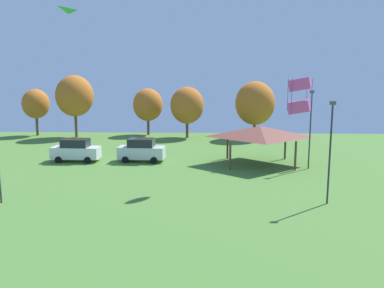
# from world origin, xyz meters

# --- Properties ---
(kite_flying_1) EXTENTS (1.97, 2.13, 0.41)m
(kite_flying_1) POSITION_xyz_m (-10.92, 32.84, 12.66)
(kite_flying_1) COLOR green
(kite_flying_4) EXTENTS (1.00, 0.96, 1.38)m
(kite_flying_4) POSITION_xyz_m (3.46, 17.75, 7.60)
(kite_flying_4) COLOR #E54C93
(parked_car_leftmost) EXTENTS (4.61, 2.06, 2.20)m
(parked_car_leftmost) POSITION_xyz_m (-12.59, 40.54, 1.10)
(parked_car_leftmost) COLOR silver
(parked_car_leftmost) RESTS_ON ground
(parked_car_second_from_left) EXTENTS (4.53, 2.15, 2.25)m
(parked_car_second_from_left) POSITION_xyz_m (-6.24, 40.70, 1.12)
(parked_car_second_from_left) COLOR silver
(parked_car_second_from_left) RESTS_ON ground
(park_pavilion) EXTENTS (7.39, 6.12, 3.60)m
(park_pavilion) POSITION_xyz_m (4.98, 39.99, 3.08)
(park_pavilion) COLOR brown
(park_pavilion) RESTS_ON ground
(light_post_0) EXTENTS (0.36, 0.20, 6.96)m
(light_post_0) POSITION_xyz_m (9.16, 38.27, 3.89)
(light_post_0) COLOR #2D2D33
(light_post_0) RESTS_ON ground
(light_post_2) EXTENTS (0.36, 0.20, 6.71)m
(light_post_2) POSITION_xyz_m (7.95, 28.32, 3.76)
(light_post_2) COLOR #2D2D33
(light_post_2) RESTS_ON ground
(treeline_tree_0) EXTENTS (3.63, 3.63, 6.33)m
(treeline_tree_0) POSITION_xyz_m (-23.20, 56.91, 4.31)
(treeline_tree_0) COLOR brown
(treeline_tree_0) RESTS_ON ground
(treeline_tree_1) EXTENTS (4.91, 4.91, 8.19)m
(treeline_tree_1) POSITION_xyz_m (-17.35, 55.53, 5.48)
(treeline_tree_1) COLOR brown
(treeline_tree_1) RESTS_ON ground
(treeline_tree_2) EXTENTS (4.06, 4.06, 6.39)m
(treeline_tree_2) POSITION_xyz_m (-8.05, 58.06, 4.14)
(treeline_tree_2) COLOR brown
(treeline_tree_2) RESTS_ON ground
(treeline_tree_3) EXTENTS (4.39, 4.39, 6.69)m
(treeline_tree_3) POSITION_xyz_m (-2.54, 55.69, 4.27)
(treeline_tree_3) COLOR brown
(treeline_tree_3) RESTS_ON ground
(treeline_tree_4) EXTENTS (5.11, 5.11, 7.42)m
(treeline_tree_4) POSITION_xyz_m (6.28, 55.37, 4.60)
(treeline_tree_4) COLOR brown
(treeline_tree_4) RESTS_ON ground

